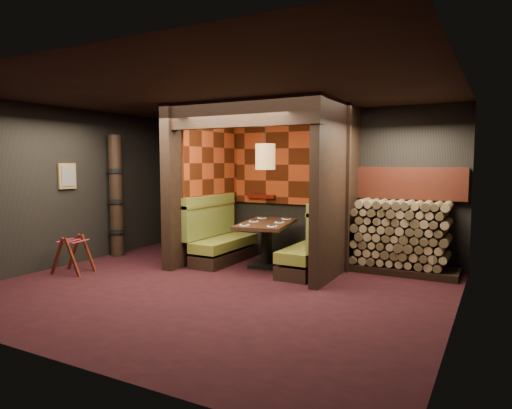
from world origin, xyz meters
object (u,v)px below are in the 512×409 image
object	(u,v)px
booth_bench_left	(220,240)
totem_column	(116,197)
dining_table	(266,235)
pendant_lamp	(265,157)
luggage_rack	(73,253)
firewood_stack	(405,237)
booth_bench_right	(314,249)

from	to	relation	value
booth_bench_left	totem_column	size ratio (longest dim) A/B	0.67
dining_table	totem_column	distance (m)	3.17
booth_bench_left	pendant_lamp	xyz separation A→B (m)	(0.97, -0.02, 1.57)
dining_table	booth_bench_left	bearing A→B (deg)	-178.30
booth_bench_left	luggage_rack	world-z (taller)	booth_bench_left
totem_column	firewood_stack	bearing A→B (deg)	13.19
booth_bench_right	firewood_stack	xyz separation A→B (m)	(1.35, 0.70, 0.21)
booth_bench_left	booth_bench_right	size ratio (longest dim) A/B	1.00
dining_table	luggage_rack	distance (m)	3.32
pendant_lamp	booth_bench_right	bearing A→B (deg)	1.32
booth_bench_right	pendant_lamp	distance (m)	1.82
booth_bench_left	firewood_stack	world-z (taller)	firewood_stack
booth_bench_left	totem_column	xyz separation A→B (m)	(-2.09, -0.55, 0.79)
booth_bench_left	booth_bench_right	world-z (taller)	same
booth_bench_left	dining_table	bearing A→B (deg)	1.70
booth_bench_left	luggage_rack	distance (m)	2.58
booth_bench_right	luggage_rack	xyz separation A→B (m)	(-3.58, -1.95, -0.06)
totem_column	luggage_rack	bearing A→B (deg)	-74.15
pendant_lamp	totem_column	world-z (taller)	pendant_lamp
booth_bench_right	dining_table	bearing A→B (deg)	178.22
booth_bench_right	dining_table	world-z (taller)	booth_bench_right
totem_column	booth_bench_right	bearing A→B (deg)	7.86
booth_bench_right	firewood_stack	size ratio (longest dim) A/B	0.92
booth_bench_left	dining_table	size ratio (longest dim) A/B	0.97
totem_column	firewood_stack	size ratio (longest dim) A/B	1.39
pendant_lamp	totem_column	distance (m)	3.20
pendant_lamp	firewood_stack	distance (m)	2.75
booth_bench_left	totem_column	world-z (taller)	totem_column
dining_table	firewood_stack	xyz separation A→B (m)	(2.28, 0.67, 0.04)
pendant_lamp	dining_table	bearing A→B (deg)	90.00
pendant_lamp	luggage_rack	world-z (taller)	pendant_lamp
pendant_lamp	firewood_stack	size ratio (longest dim) A/B	0.64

